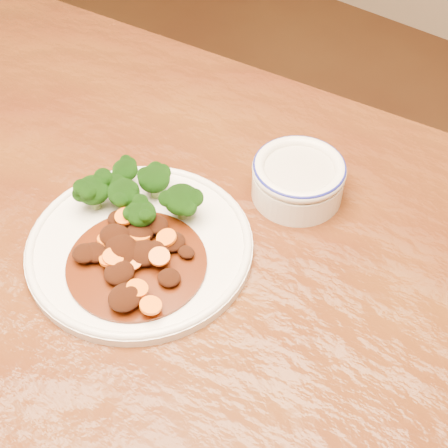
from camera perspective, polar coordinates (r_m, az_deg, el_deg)
The scene contains 5 objects.
dining_table at distance 0.84m, azimuth -7.26°, elevation -7.25°, with size 1.60×1.08×0.75m.
dinner_plate at distance 0.79m, azimuth -7.70°, elevation -1.92°, with size 0.28×0.28×0.02m.
broccoli_florets at distance 0.80m, azimuth -7.84°, elevation 2.92°, with size 0.14×0.11×0.05m.
mince_stew at distance 0.76m, azimuth -8.45°, elevation -2.53°, with size 0.17×0.17×0.03m.
dip_bowl at distance 0.84m, azimuth 6.80°, elevation 4.22°, with size 0.12×0.12×0.06m.
Camera 1 is at (0.38, -0.31, 1.35)m, focal length 50.00 mm.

